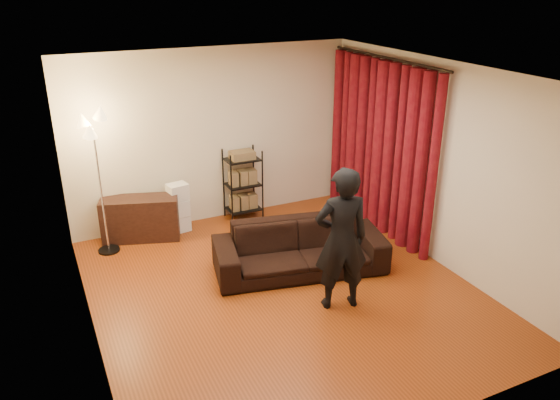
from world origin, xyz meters
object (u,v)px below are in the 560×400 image
wire_shelf (243,184)px  floor_lamp (100,186)px  sofa (300,248)px  media_cabinet (141,218)px  person (341,239)px  storage_boxes (178,208)px

wire_shelf → floor_lamp: bearing=169.2°
sofa → floor_lamp: bearing=155.4°
media_cabinet → floor_lamp: bearing=-140.3°
sofa → wire_shelf: wire_shelf is taller
media_cabinet → wire_shelf: (1.65, 0.05, 0.25)m
person → wire_shelf: 2.85m
storage_boxes → wire_shelf: 1.09m
sofa → media_cabinet: size_ratio=2.01×
sofa → wire_shelf: bearing=103.2°
wire_shelf → floor_lamp: 2.24m
sofa → person: bearing=-75.3°
media_cabinet → person: bearing=-40.0°
person → wire_shelf: (-0.09, 2.83, -0.30)m
wire_shelf → floor_lamp: size_ratio=0.57×
sofa → media_cabinet: 2.51m
sofa → wire_shelf: (-0.04, 1.90, 0.25)m
person → wire_shelf: person is taller
person → storage_boxes: (-1.16, 2.79, -0.49)m
floor_lamp → person: bearing=-48.7°
media_cabinet → storage_boxes: (0.58, 0.01, 0.06)m
wire_shelf → sofa: bearing=-106.3°
person → media_cabinet: 3.33m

